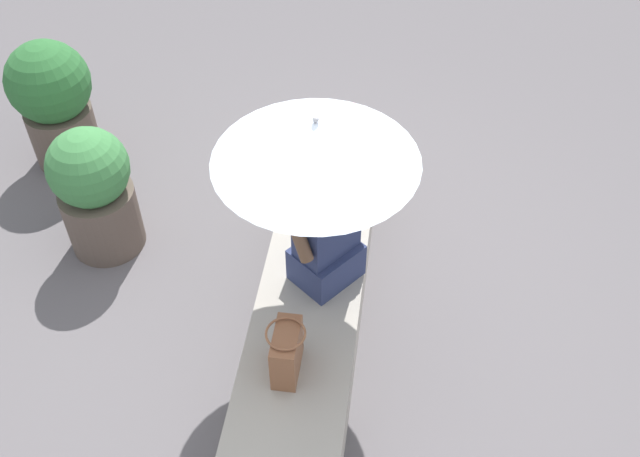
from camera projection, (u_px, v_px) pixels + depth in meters
ground_plane at (314, 314)px, 4.32m from camera, size 14.00×14.00×0.00m
stone_bench at (314, 293)px, 4.17m from camera, size 2.60×0.56×0.41m
person_seated at (326, 227)px, 3.72m from camera, size 0.49×0.45×0.90m
parasol at (316, 142)px, 3.21m from camera, size 0.97×0.97×1.16m
handbag_black at (287, 352)px, 3.47m from camera, size 0.26×0.20×0.30m
tote_bag_canvas at (340, 137)px, 4.56m from camera, size 0.29×0.22×0.37m
magazine at (329, 194)px, 4.46m from camera, size 0.30×0.23×0.01m
planter_near at (54, 101)px, 4.97m from camera, size 0.57×0.57×0.95m
planter_far at (95, 191)px, 4.42m from camera, size 0.49×0.49×0.89m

